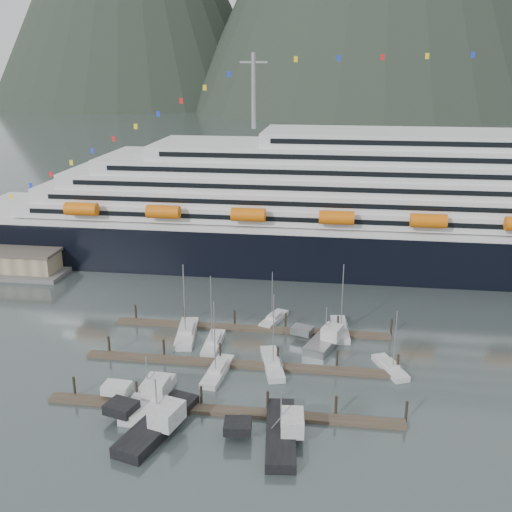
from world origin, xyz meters
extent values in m
plane|color=#404B4B|center=(0.00, 0.00, 0.00)|extent=(1600.00, 1600.00, 0.00)
cube|color=black|center=(25.00, 55.00, 4.00)|extent=(210.00, 28.00, 12.00)
cube|color=silver|center=(25.00, 55.00, 10.50)|extent=(205.80, 27.44, 1.50)
cube|color=silver|center=(30.00, 55.00, 13.10)|extent=(185.00, 26.00, 3.20)
cube|color=black|center=(30.00, 41.95, 13.26)|extent=(175.75, 0.20, 1.00)
cube|color=silver|center=(32.00, 55.00, 16.30)|extent=(180.00, 25.00, 3.20)
cube|color=black|center=(32.00, 42.45, 16.46)|extent=(171.00, 0.20, 1.00)
cube|color=silver|center=(34.00, 55.00, 19.50)|extent=(172.00, 24.00, 3.20)
cube|color=black|center=(34.00, 42.95, 19.66)|extent=(163.40, 0.20, 1.00)
cube|color=silver|center=(36.00, 55.00, 22.70)|extent=(160.00, 23.00, 3.20)
cube|color=black|center=(36.00, 43.45, 22.86)|extent=(152.00, 0.20, 1.00)
cube|color=silver|center=(38.00, 55.00, 25.80)|extent=(140.00, 22.00, 3.00)
cube|color=black|center=(38.00, 43.95, 25.95)|extent=(133.00, 0.20, 1.00)
cube|color=silver|center=(40.00, 55.00, 28.80)|extent=(95.00, 20.00, 3.00)
cube|color=black|center=(40.00, 44.95, 28.95)|extent=(90.25, 0.20, 1.00)
cylinder|color=gray|center=(-10.00, 55.00, 38.30)|extent=(1.00, 1.00, 16.00)
cylinder|color=orange|center=(-45.00, 40.00, 14.50)|extent=(7.00, 2.80, 2.80)
cylinder|color=orange|center=(-27.00, 40.00, 14.50)|extent=(7.00, 2.80, 2.80)
cylinder|color=orange|center=(-9.00, 40.00, 14.50)|extent=(7.00, 2.80, 2.80)
cylinder|color=orange|center=(9.00, 40.00, 14.50)|extent=(7.00, 2.80, 2.80)
cylinder|color=orange|center=(27.00, 40.00, 14.50)|extent=(7.00, 2.80, 2.80)
cube|color=#403329|center=(-5.00, -10.00, 0.25)|extent=(48.00, 2.00, 0.50)
cylinder|color=black|center=(-26.00, -8.90, 1.40)|extent=(0.36, 0.36, 3.20)
cylinder|color=black|center=(-17.00, -8.90, 1.40)|extent=(0.36, 0.36, 3.20)
cylinder|color=black|center=(-8.00, -8.90, 1.40)|extent=(0.36, 0.36, 3.20)
cylinder|color=black|center=(1.00, -8.90, 1.40)|extent=(0.36, 0.36, 3.20)
cylinder|color=black|center=(10.00, -8.90, 1.40)|extent=(0.36, 0.36, 3.20)
cylinder|color=black|center=(19.00, -8.90, 1.40)|extent=(0.36, 0.36, 3.20)
cube|color=#403329|center=(-5.00, 3.00, 0.25)|extent=(48.00, 2.00, 0.50)
cylinder|color=black|center=(-26.00, 4.10, 1.40)|extent=(0.36, 0.36, 3.20)
cylinder|color=black|center=(-17.00, 4.10, 1.40)|extent=(0.36, 0.36, 3.20)
cylinder|color=black|center=(-8.00, 4.10, 1.40)|extent=(0.36, 0.36, 3.20)
cylinder|color=black|center=(1.00, 4.10, 1.40)|extent=(0.36, 0.36, 3.20)
cylinder|color=black|center=(10.00, 4.10, 1.40)|extent=(0.36, 0.36, 3.20)
cylinder|color=black|center=(19.00, 4.10, 1.40)|extent=(0.36, 0.36, 3.20)
cube|color=#403329|center=(-5.00, 16.00, 0.25)|extent=(48.00, 2.00, 0.50)
cylinder|color=black|center=(-26.00, 17.10, 1.40)|extent=(0.36, 0.36, 3.20)
cylinder|color=black|center=(-17.00, 17.10, 1.40)|extent=(0.36, 0.36, 3.20)
cylinder|color=black|center=(-8.00, 17.10, 1.40)|extent=(0.36, 0.36, 3.20)
cylinder|color=black|center=(1.00, 17.10, 1.40)|extent=(0.36, 0.36, 3.20)
cylinder|color=black|center=(10.00, 17.10, 1.40)|extent=(0.36, 0.36, 3.20)
cylinder|color=black|center=(19.00, 17.10, 1.40)|extent=(0.36, 0.36, 3.20)
cube|color=#B0B0B0|center=(-7.59, -0.08, 0.25)|extent=(3.46, 9.84, 1.35)
cube|color=#B0B0B0|center=(-7.59, -0.08, 1.11)|extent=(2.26, 3.55, 0.77)
cylinder|color=gray|center=(-7.68, -1.04, 6.43)|extent=(0.15, 0.15, 11.13)
cube|color=#B0B0B0|center=(-10.14, 9.04, 0.25)|extent=(2.60, 9.09, 1.33)
cube|color=#B0B0B0|center=(-10.14, 9.04, 1.10)|extent=(1.95, 3.19, 0.76)
cylinder|color=gray|center=(-10.13, 8.14, 6.68)|extent=(0.15, 0.15, 11.64)
cube|color=#B0B0B0|center=(0.23, 3.39, 0.25)|extent=(5.01, 10.85, 1.34)
cube|color=#B0B0B0|center=(0.23, 3.39, 1.10)|extent=(2.77, 4.05, 0.77)
cylinder|color=gray|center=(0.49, 2.37, 6.55)|extent=(0.15, 0.15, 11.37)
cube|color=#B0B0B0|center=(-15.37, 11.89, 0.25)|extent=(4.41, 11.65, 1.59)
cube|color=#B0B0B0|center=(-15.37, 11.89, 1.31)|extent=(2.77, 4.24, 0.91)
cylinder|color=gray|center=(-15.22, 10.76, 7.14)|extent=(0.18, 0.18, 12.23)
cube|color=#B0B0B0|center=(-1.37, 20.00, 0.25)|extent=(4.71, 8.26, 1.24)
cube|color=#B0B0B0|center=(-1.37, 20.00, 1.02)|extent=(2.56, 3.20, 0.71)
cylinder|color=gray|center=(-1.62, 19.25, 5.24)|extent=(0.14, 0.14, 8.90)
cube|color=#B0B0B0|center=(10.43, 17.26, 0.25)|extent=(3.53, 10.37, 1.36)
cube|color=#B0B0B0|center=(10.43, 17.26, 1.11)|extent=(2.28, 3.74, 0.78)
cylinder|color=gray|center=(10.53, 16.25, 6.77)|extent=(0.16, 0.16, 11.80)
cube|color=#B0B0B0|center=(18.00, 4.66, 0.25)|extent=(5.37, 8.25, 1.24)
cube|color=#B0B0B0|center=(18.00, 4.66, 1.02)|extent=(2.76, 3.28, 0.71)
cylinder|color=gray|center=(18.33, 3.93, 5.43)|extent=(0.14, 0.14, 9.26)
cube|color=black|center=(-12.24, -15.00, 0.35)|extent=(7.81, 14.99, 2.22)
cube|color=black|center=(-17.52, -13.50, 1.78)|extent=(4.51, 4.09, 1.33)
cube|color=#B0B0B0|center=(-10.85, -15.40, 2.56)|extent=(4.18, 5.02, 2.45)
cube|color=black|center=(-10.85, -15.40, 3.45)|extent=(3.89, 4.68, 0.56)
cylinder|color=gray|center=(-12.24, -15.00, 4.45)|extent=(0.18, 0.18, 5.56)
cube|color=#B0B0B0|center=(-15.30, -9.15, 0.35)|extent=(4.62, 12.20, 2.18)
cube|color=#B0B0B0|center=(-19.85, -8.88, 1.74)|extent=(3.86, 2.85, 1.31)
cube|color=#B0B0B0|center=(-14.10, -9.22, 2.51)|extent=(3.26, 3.77, 2.40)
cube|color=black|center=(-14.10, -9.22, 3.38)|extent=(3.03, 3.52, 0.55)
cylinder|color=gray|center=(-15.30, -9.15, 4.36)|extent=(0.17, 0.17, 5.45)
cube|color=black|center=(3.34, -14.67, 0.35)|extent=(4.96, 14.26, 2.00)
cube|color=black|center=(-1.95, -15.20, 1.60)|extent=(3.68, 3.39, 1.20)
cube|color=#B0B0B0|center=(4.73, -14.53, 2.30)|extent=(3.20, 4.45, 2.20)
cube|color=black|center=(4.73, -14.53, 3.09)|extent=(2.97, 4.15, 0.50)
cylinder|color=gray|center=(3.34, -14.67, 3.99)|extent=(0.16, 0.16, 4.99)
cube|color=#929598|center=(8.06, 12.20, 0.35)|extent=(7.09, 11.59, 2.00)
cube|color=#929598|center=(4.11, 13.61, 1.60)|extent=(4.02, 3.43, 1.20)
cube|color=#B0B0B0|center=(9.10, 11.83, 2.30)|extent=(3.75, 4.06, 2.20)
cube|color=black|center=(9.10, 11.83, 3.11)|extent=(3.49, 3.78, 0.50)
cylinder|color=gray|center=(8.06, 12.20, 4.01)|extent=(0.16, 0.16, 5.01)
camera|label=1|loc=(9.10, -77.91, 44.36)|focal=42.00mm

